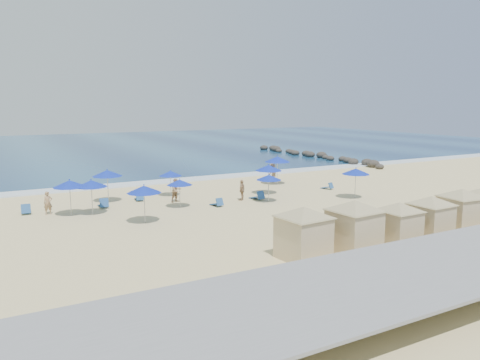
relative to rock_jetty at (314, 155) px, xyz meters
name	(u,v)px	position (x,y,z in m)	size (l,w,h in m)	color
ground	(261,213)	(-24.01, -24.90, -0.36)	(160.00, 160.00, 0.00)	beige
ocean	(92,148)	(-24.01, 30.10, -0.33)	(160.00, 80.00, 0.06)	navy
surf_line	(178,180)	(-24.01, -9.40, -0.32)	(160.00, 2.50, 0.08)	white
seawall	(423,260)	(-24.01, -38.40, 0.29)	(160.00, 6.10, 1.22)	gray
rock_jetty	(314,155)	(0.00, 0.00, 0.00)	(2.56, 26.66, 0.96)	#292522
trash_bin	(330,222)	(-22.46, -30.33, 0.01)	(0.73, 0.73, 0.73)	black
cabana_0	(303,226)	(-27.29, -34.12, 1.26)	(4.51, 4.51, 2.84)	#CEB68D
cabana_1	(354,219)	(-24.38, -34.45, 1.31)	(4.64, 4.64, 2.92)	#CEB68D
cabana_2	(398,218)	(-21.54, -34.73, 1.09)	(4.04, 4.04, 2.53)	#CEB68D
cabana_3	(431,212)	(-18.94, -34.66, 1.13)	(4.16, 4.16, 2.61)	#CEB68D
cabana_4	(461,204)	(-16.05, -34.46, 1.21)	(4.35, 4.35, 2.74)	#CEB68D
umbrella_0	(91,184)	(-34.24, -19.76, 1.76)	(2.15, 2.15, 2.44)	#A5A8AD
umbrella_1	(70,184)	(-35.56, -19.36, 1.80)	(2.19, 2.19, 2.49)	#A5A8AD
umbrella_2	(107,173)	(-32.32, -16.19, 1.87)	(2.26, 2.26, 2.57)	#A5A8AD
umbrella_3	(144,189)	(-31.84, -23.72, 1.79)	(2.18, 2.18, 2.48)	#A5A8AD
umbrella_4	(170,173)	(-27.29, -16.24, 1.49)	(1.88, 1.88, 2.13)	#A5A8AD
umbrella_5	(180,182)	(-28.24, -20.62, 1.48)	(1.87, 1.87, 2.13)	#A5A8AD
umbrella_6	(269,168)	(-19.92, -19.44, 1.84)	(2.23, 2.23, 2.54)	#A5A8AD
umbrella_7	(269,177)	(-21.60, -22.12, 1.54)	(1.93, 1.93, 2.19)	#A5A8AD
umbrella_8	(277,159)	(-16.64, -15.79, 1.99)	(2.38, 2.38, 2.71)	#A5A8AD
umbrella_9	(356,171)	(-14.84, -24.24, 1.79)	(2.18, 2.18, 2.49)	#A5A8AD
beach_chair_0	(26,210)	(-38.17, -17.40, -0.10)	(0.72, 1.41, 0.75)	#27548F
beach_chair_1	(103,204)	(-33.11, -18.02, -0.10)	(0.71, 1.42, 0.76)	#27548F
beach_chair_2	(139,198)	(-30.11, -16.87, -0.12)	(0.74, 1.34, 0.70)	#27548F
beach_chair_3	(217,203)	(-25.71, -21.59, -0.13)	(0.65, 1.26, 0.67)	#27548F
beach_chair_4	(258,196)	(-21.89, -21.02, -0.10)	(0.76, 1.43, 0.76)	#27548F
beach_chair_5	(328,187)	(-14.12, -20.09, -0.15)	(0.77, 1.23, 0.63)	#27548F
beachgoer_0	(48,203)	(-36.85, -18.29, 0.42)	(0.57, 0.38, 1.57)	#A57F5B
beachgoer_1	(176,190)	(-27.76, -18.68, 0.54)	(0.88, 0.68, 1.81)	#A57F5B
beachgoer_2	(242,190)	(-23.07, -20.56, 0.44)	(0.95, 0.39, 1.61)	#A57F5B
beachgoer_3	(273,173)	(-16.30, -14.49, 0.54)	(1.16, 0.67, 1.80)	#A57F5B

